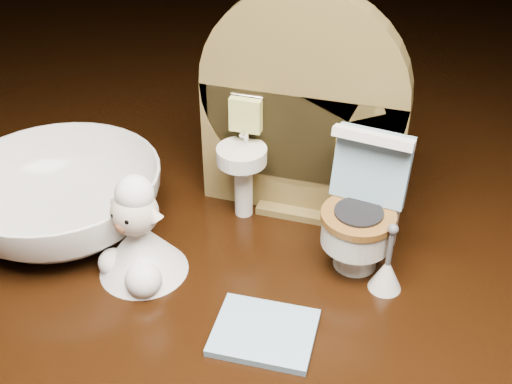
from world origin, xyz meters
TOP-DOWN VIEW (x-y plane):
  - backdrop_panel at (-0.00, 0.06)m, footprint 0.13×0.05m
  - toy_toilet at (0.05, 0.02)m, footprint 0.05×0.06m
  - bath_mat at (0.01, -0.05)m, footprint 0.06×0.05m
  - toilet_brush at (0.07, 0.00)m, footprint 0.02×0.02m
  - plush_lamb at (-0.07, -0.03)m, footprint 0.05×0.05m
  - ceramic_bowl at (-0.14, 0.00)m, footprint 0.16×0.16m

SIDE VIEW (x-z plane):
  - bath_mat at x=0.01m, z-range 0.00..0.00m
  - toilet_brush at x=0.07m, z-range -0.01..0.03m
  - ceramic_bowl at x=-0.14m, z-range 0.00..0.04m
  - plush_lamb at x=-0.07m, z-range -0.01..0.06m
  - toy_toilet at x=0.05m, z-range -0.01..0.07m
  - backdrop_panel at x=0.00m, z-range -0.01..0.14m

